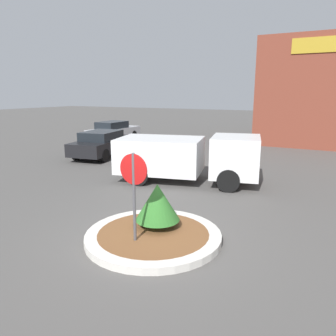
{
  "coord_description": "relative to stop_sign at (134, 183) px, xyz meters",
  "views": [
    {
      "loc": [
        3.8,
        -6.45,
        3.55
      ],
      "look_at": [
        -0.84,
        2.37,
        1.24
      ],
      "focal_mm": 35.0,
      "sensor_mm": 36.0,
      "label": 1
    }
  ],
  "objects": [
    {
      "name": "ground_plane",
      "position": [
        0.17,
        0.55,
        -1.56
      ],
      "size": [
        120.0,
        120.0,
        0.0
      ],
      "primitive_type": "plane",
      "color": "#514F4C"
    },
    {
      "name": "parked_sedan_black",
      "position": [
        -7.74,
        8.53,
        -0.81
      ],
      "size": [
        2.55,
        4.84,
        1.45
      ],
      "rotation": [
        0.0,
        0.0,
        1.72
      ],
      "color": "black",
      "rests_on": "ground_plane"
    },
    {
      "name": "utility_truck",
      "position": [
        -1.36,
        5.83,
        -0.5
      ],
      "size": [
        5.92,
        3.41,
        1.91
      ],
      "rotation": [
        0.0,
        0.0,
        0.24
      ],
      "color": "white",
      "rests_on": "ground_plane"
    },
    {
      "name": "stop_sign",
      "position": [
        0.0,
        0.0,
        0.0
      ],
      "size": [
        0.71,
        0.07,
        2.25
      ],
      "color": "#4C4C51",
      "rests_on": "ground_plane"
    },
    {
      "name": "traffic_island",
      "position": [
        0.17,
        0.55,
        -1.47
      ],
      "size": [
        3.34,
        3.34,
        0.18
      ],
      "color": "beige",
      "rests_on": "ground_plane"
    },
    {
      "name": "island_shrub",
      "position": [
        0.07,
        0.94,
        -0.72
      ],
      "size": [
        1.13,
        1.13,
        1.13
      ],
      "color": "brown",
      "rests_on": "traffic_island"
    },
    {
      "name": "parked_sedan_silver",
      "position": [
        -11.24,
        14.13,
        -0.85
      ],
      "size": [
        1.83,
        4.67,
        1.41
      ],
      "rotation": [
        0.0,
        0.0,
        1.56
      ],
      "color": "#B7B7BC",
      "rests_on": "ground_plane"
    }
  ]
}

